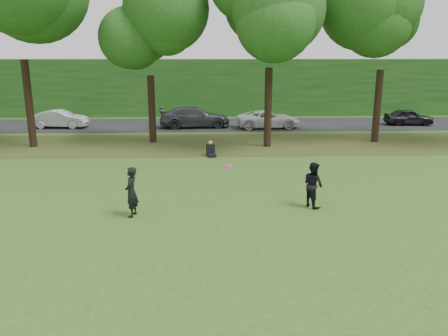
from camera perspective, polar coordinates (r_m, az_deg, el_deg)
name	(u,v)px	position (r m, az deg, el deg)	size (l,w,h in m)	color
ground	(196,223)	(14.29, -3.66, -7.21)	(120.00, 120.00, 0.00)	#2B551A
leaf_litter	(201,144)	(26.81, -3.07, 3.09)	(60.00, 7.00, 0.01)	#483D19
street	(202,125)	(34.68, -2.92, 5.69)	(70.00, 7.00, 0.02)	black
far_hedge	(202,87)	(40.38, -2.89, 10.48)	(70.00, 3.00, 5.00)	#154A17
player_left	(131,192)	(14.92, -12.01, -3.09)	(0.62, 0.41, 1.71)	black
player_right	(313,185)	(15.87, 11.57, -2.14)	(0.80, 0.62, 1.64)	black
parked_cars	(188,118)	(33.19, -4.73, 6.48)	(39.92, 3.10, 1.53)	black
frisbee	(229,166)	(15.17, 0.60, 0.26)	(0.38, 0.38, 0.10)	#FF157F
seated_person	(211,150)	(23.62, -1.73, 2.32)	(0.55, 0.80, 0.83)	black
tree_line	(193,9)	(26.36, -4.10, 20.01)	(55.30, 7.90, 12.31)	black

